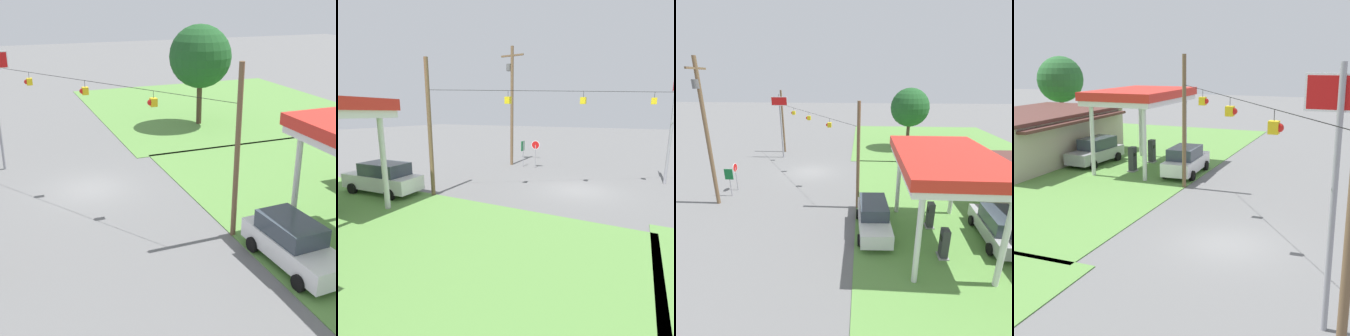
{
  "view_description": "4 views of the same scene",
  "coord_description": "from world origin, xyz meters",
  "views": [
    {
      "loc": [
        24.6,
        -4.71,
        10.64
      ],
      "look_at": [
        4.63,
        2.94,
        2.52
      ],
      "focal_mm": 50.0,
      "sensor_mm": 36.0,
      "label": 1
    },
    {
      "loc": [
        -3.23,
        16.7,
        4.91
      ],
      "look_at": [
        4.61,
        1.26,
        1.29
      ],
      "focal_mm": 28.0,
      "sensor_mm": 36.0,
      "label": 2
    },
    {
      "loc": [
        25.69,
        5.21,
        9.42
      ],
      "look_at": [
        2.4,
        3.62,
        1.36
      ],
      "focal_mm": 28.0,
      "sensor_mm": 36.0,
      "label": 3
    },
    {
      "loc": [
        -17.99,
        -5.16,
        7.71
      ],
      "look_at": [
        2.35,
        3.0,
        2.56
      ],
      "focal_mm": 50.0,
      "sensor_mm": 36.0,
      "label": 4
    }
  ],
  "objects": [
    {
      "name": "ground_plane",
      "position": [
        0.0,
        0.0,
        0.0
      ],
      "size": [
        160.0,
        160.0,
        0.0
      ],
      "primitive_type": "plane",
      "color": "slate"
    },
    {
      "name": "car_at_pumps_front",
      "position": [
        10.74,
        6.08,
        0.99
      ],
      "size": [
        5.13,
        2.29,
        1.95
      ],
      "rotation": [
        0.0,
        0.0,
        0.05
      ],
      "color": "white",
      "rests_on": "ground"
    },
    {
      "name": "stop_sign_roadside",
      "position": [
        5.09,
        -5.6,
        1.81
      ],
      "size": [
        0.8,
        0.08,
        2.5
      ],
      "rotation": [
        0.0,
        0.0,
        3.14
      ],
      "color": "#99999E",
      "rests_on": "ground"
    },
    {
      "name": "stop_sign_overhead",
      "position": [
        -5.08,
        -4.46,
        5.27
      ],
      "size": [
        0.22,
        1.91,
        7.64
      ],
      "color": "gray",
      "rests_on": "ground"
    },
    {
      "name": "route_sign",
      "position": [
        6.32,
        -5.57,
        1.71
      ],
      "size": [
        0.1,
        0.7,
        2.4
      ],
      "color": "gray",
      "rests_on": "ground"
    },
    {
      "name": "utility_pole_main",
      "position": [
        7.71,
        -5.99,
        6.03
      ],
      "size": [
        2.2,
        0.44,
        10.83
      ],
      "color": "brown",
      "rests_on": "ground"
    },
    {
      "name": "signal_span_gantry",
      "position": [
        0.0,
        -0.01,
        4.29
      ],
      "size": [
        15.63,
        10.24,
        7.97
      ],
      "color": "brown",
      "rests_on": "ground"
    }
  ]
}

